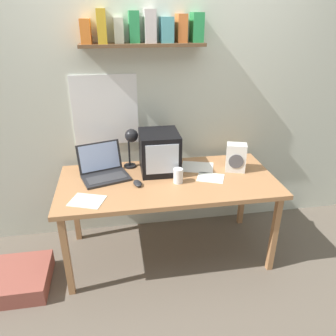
% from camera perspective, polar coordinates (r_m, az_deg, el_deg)
% --- Properties ---
extents(ground_plane, '(12.00, 12.00, 0.00)m').
position_cam_1_polar(ground_plane, '(2.95, 0.00, -14.44)').
color(ground_plane, '#655A4D').
extents(back_wall, '(5.60, 0.24, 2.60)m').
position_cam_1_polar(back_wall, '(2.82, -1.80, 13.46)').
color(back_wall, silver).
rests_on(back_wall, ground_plane).
extents(corner_desk, '(1.69, 0.79, 0.71)m').
position_cam_1_polar(corner_desk, '(2.58, 0.00, -3.12)').
color(corner_desk, '#B0784B').
rests_on(corner_desk, ground_plane).
extents(crt_monitor, '(0.31, 0.35, 0.33)m').
position_cam_1_polar(crt_monitor, '(2.64, -1.51, 2.82)').
color(crt_monitor, black).
rests_on(crt_monitor, corner_desk).
extents(laptop, '(0.42, 0.39, 0.25)m').
position_cam_1_polar(laptop, '(2.64, -11.23, -0.10)').
color(laptop, '#232326').
rests_on(laptop, corner_desk).
extents(desk_lamp, '(0.13, 0.16, 0.35)m').
position_cam_1_polar(desk_lamp, '(2.65, -6.44, 4.91)').
color(desk_lamp, black).
rests_on(desk_lamp, corner_desk).
extents(juice_glass, '(0.07, 0.07, 0.11)m').
position_cam_1_polar(juice_glass, '(2.49, 1.77, -1.47)').
color(juice_glass, white).
rests_on(juice_glass, corner_desk).
extents(space_heater, '(0.18, 0.15, 0.23)m').
position_cam_1_polar(space_heater, '(2.71, 11.75, 1.80)').
color(space_heater, silver).
rests_on(space_heater, corner_desk).
extents(computer_mouse, '(0.08, 0.12, 0.03)m').
position_cam_1_polar(computer_mouse, '(2.48, -5.32, -2.68)').
color(computer_mouse, '#232326').
rests_on(computer_mouse, corner_desk).
extents(loose_paper_near_laptop, '(0.25, 0.23, 0.00)m').
position_cam_1_polar(loose_paper_near_laptop, '(2.60, 7.43, -1.68)').
color(loose_paper_near_laptop, white).
rests_on(loose_paper_near_laptop, corner_desk).
extents(open_notebook, '(0.28, 0.25, 0.00)m').
position_cam_1_polar(open_notebook, '(2.34, -13.91, -5.56)').
color(open_notebook, silver).
rests_on(open_notebook, corner_desk).
extents(loose_paper_near_monitor, '(0.32, 0.29, 0.00)m').
position_cam_1_polar(loose_paper_near_monitor, '(2.77, 5.12, 0.16)').
color(loose_paper_near_monitor, white).
rests_on(loose_paper_near_monitor, corner_desk).
extents(floor_cushion, '(0.45, 0.45, 0.14)m').
position_cam_1_polar(floor_cushion, '(2.85, -24.59, -17.18)').
color(floor_cushion, '#984D41').
rests_on(floor_cushion, ground_plane).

